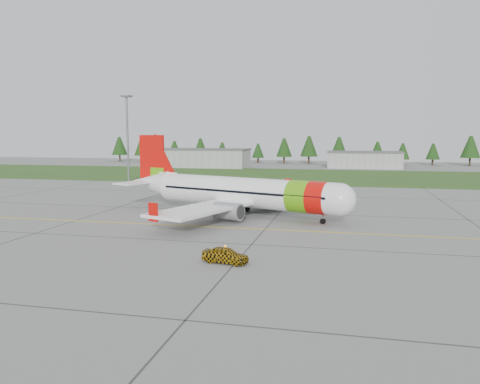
# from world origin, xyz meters

# --- Properties ---
(ground) EXTENTS (320.00, 320.00, 0.00)m
(ground) POSITION_xyz_m (0.00, 0.00, 0.00)
(ground) COLOR gray
(ground) RESTS_ON ground
(aircraft) EXTENTS (35.20, 33.41, 11.06)m
(aircraft) POSITION_xyz_m (4.82, 17.09, 3.19)
(aircraft) COLOR white
(aircraft) RESTS_ON ground
(follow_me_car) EXTENTS (1.68, 1.88, 4.12)m
(follow_me_car) POSITION_xyz_m (9.13, -7.14, 2.06)
(follow_me_car) COLOR #D09A0B
(follow_me_car) RESTS_ON ground
(service_van) EXTENTS (1.66, 1.59, 4.17)m
(service_van) POSITION_xyz_m (-11.74, 58.57, 2.08)
(service_van) COLOR silver
(service_van) RESTS_ON ground
(grass_strip) EXTENTS (320.00, 50.00, 0.03)m
(grass_strip) POSITION_xyz_m (0.00, 82.00, 0.01)
(grass_strip) COLOR #30561E
(grass_strip) RESTS_ON ground
(taxi_guideline) EXTENTS (120.00, 0.25, 0.02)m
(taxi_guideline) POSITION_xyz_m (0.00, 8.00, 0.01)
(taxi_guideline) COLOR gold
(taxi_guideline) RESTS_ON ground
(hangar_west) EXTENTS (32.00, 14.00, 6.00)m
(hangar_west) POSITION_xyz_m (-30.00, 110.00, 3.00)
(hangar_west) COLOR #A8A8A3
(hangar_west) RESTS_ON ground
(hangar_east) EXTENTS (24.00, 12.00, 5.20)m
(hangar_east) POSITION_xyz_m (25.00, 118.00, 2.60)
(hangar_east) COLOR #A8A8A3
(hangar_east) RESTS_ON ground
(floodlight_mast) EXTENTS (0.50, 0.50, 20.00)m
(floodlight_mast) POSITION_xyz_m (-32.00, 58.00, 10.00)
(floodlight_mast) COLOR slate
(floodlight_mast) RESTS_ON ground
(treeline) EXTENTS (160.00, 8.00, 10.00)m
(treeline) POSITION_xyz_m (0.00, 138.00, 5.00)
(treeline) COLOR #1C3F14
(treeline) RESTS_ON ground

